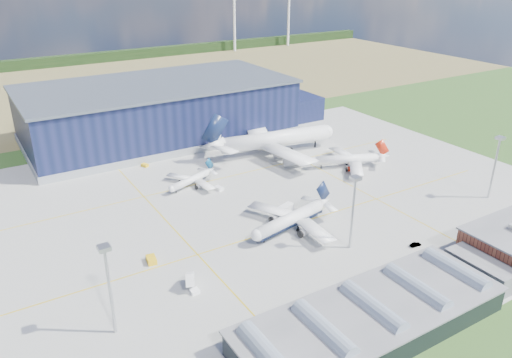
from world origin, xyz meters
name	(u,v)px	position (x,y,z in m)	size (l,w,h in m)	color
ground	(266,215)	(0.00, 0.00, 0.00)	(600.00, 600.00, 0.00)	#2C541F
apron	(251,204)	(0.00, 10.00, 0.03)	(220.00, 160.00, 0.08)	gray
farmland	(92,85)	(0.00, 220.00, 0.00)	(600.00, 220.00, 0.01)	olive
treeline	(65,61)	(0.00, 300.00, 4.00)	(600.00, 8.00, 8.00)	black
hangar	(164,112)	(2.81, 94.80, 11.62)	(145.00, 62.00, 26.10)	#101838
glass_concourse	(383,313)	(-6.45, -60.00, 3.69)	(78.00, 23.00, 8.60)	black
light_mast_west	(108,276)	(-60.00, -30.00, 15.43)	(2.60, 2.60, 23.00)	#ABADB2
light_mast_center	(354,201)	(10.00, -30.00, 15.43)	(2.60, 2.60, 23.00)	#ABADB2
light_mast_east	(496,157)	(75.00, -30.00, 15.43)	(2.60, 2.60, 23.00)	#ABADB2
airliner_navy	(290,213)	(0.98, -12.00, 5.87)	(35.99, 35.21, 11.74)	white
airliner_red	(347,155)	(50.43, 18.41, 5.49)	(33.67, 32.94, 10.98)	white
airliner_widebody	(276,131)	(34.65, 46.96, 10.25)	(62.84, 61.48, 20.49)	white
airliner_regional	(190,177)	(-11.83, 34.35, 3.98)	(24.42, 23.89, 7.96)	white
gse_tug_a	(151,260)	(-42.74, -6.85, 0.84)	(2.47, 4.05, 1.69)	yellow
gse_tug_b	(322,203)	(20.61, -3.42, 0.58)	(1.79, 2.68, 1.16)	yellow
gse_van_a	(286,208)	(7.24, -0.87, 1.21)	(2.41, 5.53, 2.41)	white
gse_cart_a	(219,188)	(-4.38, 25.97, 0.69)	(2.14, 3.21, 1.39)	white
gse_tug_c	(145,165)	(-19.78, 62.00, 0.63)	(1.80, 2.89, 1.26)	yellow
gse_van_c	(505,224)	(60.70, -46.00, 1.07)	(2.15, 4.47, 2.15)	white
airstair	(190,283)	(-38.37, -23.51, 1.68)	(2.10, 5.25, 3.36)	white
car_a	(502,231)	(56.40, -48.00, 0.61)	(1.44, 3.58, 1.22)	#99999E
car_b	(416,245)	(27.27, -39.58, 0.59)	(1.25, 3.59, 1.18)	#99999E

